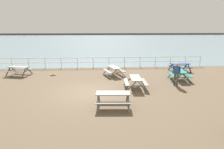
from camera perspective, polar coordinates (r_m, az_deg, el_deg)
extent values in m
cube|color=brown|center=(12.39, -6.84, -5.85)|extent=(30.00, 24.00, 0.20)
cube|color=gray|center=(64.51, -4.34, 10.45)|extent=(142.00, 90.00, 0.01)
cube|color=#4C4C47|center=(107.46, -4.10, 11.91)|extent=(142.00, 6.00, 1.80)
cube|color=white|center=(19.63, -5.74, 5.09)|extent=(23.00, 0.06, 0.06)
cube|color=white|center=(19.71, -5.71, 3.73)|extent=(23.00, 0.05, 0.05)
cylinder|color=white|center=(21.64, -28.02, 2.93)|extent=(0.07, 0.07, 1.05)
cylinder|color=white|center=(21.02, -23.94, 3.09)|extent=(0.07, 0.07, 1.05)
cylinder|color=white|center=(20.50, -19.62, 3.23)|extent=(0.07, 0.07, 1.05)
cylinder|color=white|center=(20.11, -15.12, 3.37)|extent=(0.07, 0.07, 1.05)
cylinder|color=white|center=(19.85, -10.46, 3.49)|extent=(0.07, 0.07, 1.05)
cylinder|color=white|center=(19.72, -5.70, 3.58)|extent=(0.07, 0.07, 1.05)
cylinder|color=white|center=(19.73, -0.92, 3.66)|extent=(0.07, 0.07, 1.05)
cylinder|color=white|center=(19.87, 3.83, 3.70)|extent=(0.07, 0.07, 1.05)
cylinder|color=white|center=(20.15, 8.48, 3.72)|extent=(0.07, 0.07, 1.05)
cylinder|color=white|center=(20.55, 12.97, 3.72)|extent=(0.07, 0.07, 1.05)
cylinder|color=white|center=(21.08, 17.26, 3.70)|extent=(0.07, 0.07, 1.05)
cylinder|color=white|center=(21.71, 21.33, 3.66)|extent=(0.07, 0.07, 1.05)
cylinder|color=white|center=(22.45, 25.14, 3.60)|extent=(0.07, 0.07, 1.05)
cube|color=#1E7A70|center=(15.87, 19.89, 1.05)|extent=(0.96, 1.89, 0.05)
cube|color=#1E7A70|center=(15.79, 17.62, 0.05)|extent=(0.53, 1.82, 0.04)
cube|color=#1E7A70|center=(16.11, 21.93, -0.05)|extent=(0.53, 1.82, 0.04)
cube|color=#165B54|center=(16.60, 17.87, 0.43)|extent=(0.80, 0.20, 0.79)
cube|color=#165B54|center=(16.78, 20.36, 0.37)|extent=(0.80, 0.20, 0.79)
cube|color=#165B54|center=(16.68, 19.14, 0.55)|extent=(1.49, 0.29, 0.04)
cube|color=#165B54|center=(15.13, 19.12, -0.97)|extent=(0.80, 0.20, 0.79)
cube|color=#165B54|center=(15.33, 21.84, -1.01)|extent=(0.80, 0.20, 0.79)
cube|color=#165B54|center=(15.21, 20.50, -0.83)|extent=(1.49, 0.29, 0.04)
cube|color=gray|center=(12.99, 7.13, -0.98)|extent=(0.78, 1.83, 0.05)
cube|color=gray|center=(13.00, 4.38, -2.27)|extent=(0.34, 1.81, 0.04)
cube|color=gray|center=(13.17, 9.76, -2.22)|extent=(0.34, 1.81, 0.04)
cube|color=slate|center=(13.79, 5.10, -1.65)|extent=(0.80, 0.12, 0.79)
cube|color=slate|center=(13.89, 8.18, -1.63)|extent=(0.80, 0.12, 0.79)
cube|color=slate|center=(13.82, 6.65, -1.46)|extent=(1.50, 0.13, 0.04)
cube|color=slate|center=(12.31, 5.84, -3.63)|extent=(0.80, 0.12, 0.79)
cube|color=slate|center=(12.42, 9.29, -3.58)|extent=(0.80, 0.12, 0.79)
cube|color=slate|center=(12.34, 7.58, -3.41)|extent=(1.50, 0.13, 0.04)
cube|color=gray|center=(16.34, 0.57, 2.26)|extent=(1.20, 1.93, 0.05)
cube|color=gray|center=(16.20, -1.48, 1.06)|extent=(0.78, 1.80, 0.04)
cube|color=gray|center=(16.64, 2.56, 1.40)|extent=(0.78, 1.80, 0.04)
cube|color=slate|center=(17.01, -1.56, 1.44)|extent=(0.78, 0.31, 0.79)
cube|color=slate|center=(17.26, 0.79, 1.63)|extent=(0.78, 0.31, 0.79)
cube|color=slate|center=(17.12, -0.38, 1.68)|extent=(1.45, 0.50, 0.04)
cube|color=slate|center=(15.58, 0.32, 0.26)|extent=(0.78, 0.31, 0.79)
cube|color=slate|center=(15.86, 2.85, 0.49)|extent=(0.78, 0.31, 0.79)
cube|color=slate|center=(15.71, 1.60, 0.53)|extent=(1.45, 0.50, 0.04)
cube|color=gray|center=(18.33, -26.50, 2.07)|extent=(1.92, 1.14, 0.05)
cube|color=gray|center=(18.87, -25.27, 1.58)|extent=(1.81, 0.71, 0.04)
cube|color=gray|center=(17.91, -27.58, 0.71)|extent=(1.81, 0.71, 0.04)
cube|color=slate|center=(18.24, -23.72, 1.10)|extent=(0.28, 0.79, 0.79)
cube|color=slate|center=(17.65, -25.08, 0.55)|extent=(0.28, 0.79, 0.79)
cube|color=slate|center=(17.93, -24.40, 0.97)|extent=(0.44, 1.47, 0.04)
cube|color=slate|center=(19.17, -27.55, 1.27)|extent=(0.28, 0.79, 0.79)
cube|color=slate|center=(18.60, -28.97, 0.75)|extent=(0.28, 0.79, 0.79)
cube|color=slate|center=(18.88, -28.27, 1.15)|extent=(0.44, 1.47, 0.04)
cube|color=gray|center=(9.93, 0.35, -5.65)|extent=(1.84, 0.80, 0.05)
cube|color=gray|center=(10.62, 0.30, -6.04)|extent=(1.81, 0.36, 0.04)
cube|color=gray|center=(9.47, 0.40, -8.64)|extent=(1.81, 0.36, 0.04)
cube|color=slate|center=(10.46, 4.63, -6.86)|extent=(0.12, 0.80, 0.79)
cube|color=slate|center=(9.76, 5.01, -8.44)|extent=(0.12, 0.80, 0.79)
cube|color=slate|center=(10.09, 4.82, -7.39)|extent=(0.14, 1.50, 0.04)
cube|color=slate|center=(10.44, -4.00, -6.89)|extent=(0.12, 0.80, 0.79)
cube|color=slate|center=(9.74, -4.27, -8.47)|extent=(0.12, 0.80, 0.79)
cube|color=slate|center=(10.07, -4.13, -7.42)|extent=(0.14, 1.50, 0.04)
cube|color=#334C84|center=(19.06, 19.91, 3.13)|extent=(1.85, 0.84, 0.05)
cube|color=#334C84|center=(19.66, 19.01, 2.62)|extent=(1.81, 0.40, 0.04)
cube|color=#334C84|center=(18.58, 20.71, 1.85)|extent=(1.81, 0.40, 0.04)
cube|color=navy|center=(19.83, 21.32, 2.29)|extent=(0.14, 0.80, 0.79)
cube|color=navy|center=(19.19, 22.39, 1.83)|extent=(0.14, 0.80, 0.79)
cube|color=navy|center=(19.50, 21.86, 2.19)|extent=(0.18, 1.50, 0.04)
cube|color=navy|center=(19.11, 17.23, 2.22)|extent=(0.14, 0.80, 0.79)
cube|color=navy|center=(18.45, 18.20, 1.74)|extent=(0.14, 0.80, 0.79)
cube|color=navy|center=(18.77, 17.72, 2.12)|extent=(0.18, 1.50, 0.04)
cylinder|color=#4C4233|center=(14.36, 18.44, -1.49)|extent=(0.14, 0.14, 0.85)
cylinder|color=#4C4233|center=(14.32, 19.13, -1.59)|extent=(0.14, 0.14, 0.85)
cube|color=#264C8C|center=(14.17, 19.01, 1.25)|extent=(0.40, 0.39, 0.58)
cylinder|color=#264C8C|center=(14.23, 18.18, 1.48)|extent=(0.09, 0.09, 0.52)
cylinder|color=#264C8C|center=(14.11, 19.87, 1.24)|extent=(0.09, 0.09, 0.52)
sphere|color=tan|center=(14.09, 19.14, 2.85)|extent=(0.23, 0.23, 0.23)
torus|color=tan|center=(17.38, -17.37, -0.02)|extent=(0.55, 0.55, 0.11)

